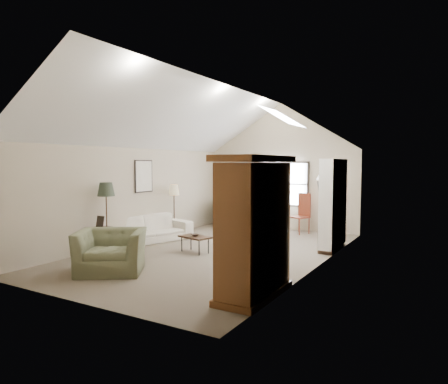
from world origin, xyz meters
The scene contains 18 objects.
room_shell centered at (0.00, 0.00, 3.21)m, with size 5.01×8.01×4.00m.
window centered at (0.10, 3.96, 1.45)m, with size 1.72×0.08×1.42m, color black.
skylight centered at (1.30, 0.90, 3.22)m, with size 0.80×1.20×0.52m, color white, non-canonical shape.
wall_art centered at (-1.88, 1.94, 1.73)m, with size 1.97×3.71×0.88m.
armoire centered at (2.18, -2.40, 1.10)m, with size 0.60×1.50×2.20m, color brown.
tv_alcove centered at (2.34, 1.60, 1.15)m, with size 0.32×1.30×2.10m, color white.
media_console centered at (2.32, 1.60, 0.30)m, with size 0.34×1.18×0.60m, color #382316.
tv_panel centered at (2.32, 1.60, 0.92)m, with size 0.05×0.90×0.55m, color black.
sofa centered at (-2.20, 0.09, 0.35)m, with size 2.41×0.94×0.70m, color beige.
armchair_near centered at (-0.82, -2.52, 0.40)m, with size 1.24×1.09×0.81m, color #606244.
armchair_far centered at (-1.60, 3.70, 0.47)m, with size 1.00×1.03×0.94m, color #606849.
coffee_table centered at (-0.38, -0.30, 0.20)m, with size 0.77×0.43×0.39m, color #321C14.
bowl centered at (-0.38, -0.30, 0.41)m, with size 0.18×0.18×0.05m, color #331F15.
side_table centered at (-2.20, -1.51, 0.30)m, with size 0.60×0.60×0.60m, color #392217.
side_chair centered at (0.86, 3.40, 0.60)m, with size 0.47×0.47×1.21m, color maroon.
tripod_lamp centered at (1.58, 3.70, 1.03)m, with size 0.60×0.60×2.05m, color white, non-canonical shape.
dark_lamp centered at (-2.20, -1.31, 0.84)m, with size 0.40×0.40×1.68m, color #262C1F, non-canonical shape.
tan_lamp centered at (-2.20, 1.29, 0.76)m, with size 0.30×0.30×1.51m, color tan, non-canonical shape.
Camera 1 is at (4.87, -7.96, 2.08)m, focal length 32.00 mm.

